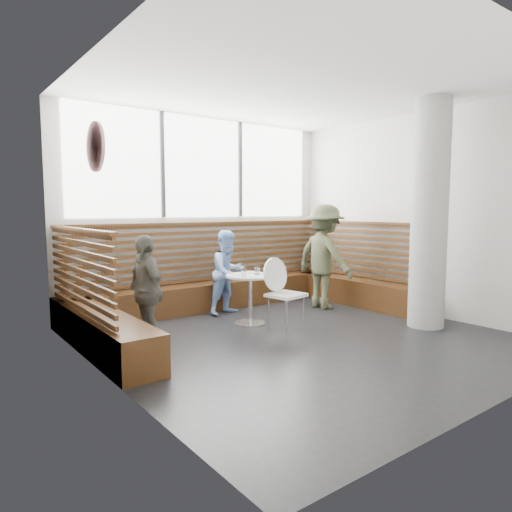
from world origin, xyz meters
TOP-DOWN VIEW (x-y plane):
  - room at (0.00, 0.00)m, footprint 5.00×5.00m
  - booth at (0.00, 1.77)m, footprint 5.00×2.50m
  - concrete_column at (1.85, -0.60)m, footprint 0.50×0.50m
  - wall_art at (-2.46, 0.40)m, footprint 0.03×0.50m
  - cafe_table at (-0.10, 1.02)m, footprint 0.71×0.71m
  - cafe_chair at (0.13, 0.55)m, footprint 0.48×0.47m
  - adult_man at (1.57, 1.16)m, footprint 0.66×1.14m
  - child_back at (0.03, 1.78)m, footprint 0.73×0.62m
  - child_left at (-1.76, 0.89)m, footprint 0.35×0.81m
  - plate_near at (-0.23, 1.14)m, footprint 0.20×0.20m
  - plate_far at (0.03, 1.20)m, footprint 0.21×0.21m
  - glass_left at (-0.26, 0.95)m, footprint 0.07×0.07m
  - glass_mid at (-0.00, 0.97)m, footprint 0.08×0.08m
  - glass_right at (0.06, 1.05)m, footprint 0.07×0.07m
  - menu_card at (-0.09, 0.85)m, footprint 0.21×0.16m

SIDE VIEW (x-z plane):
  - booth at x=0.00m, z-range -0.31..1.13m
  - cafe_table at x=-0.10m, z-range 0.16..0.89m
  - cafe_chair at x=0.13m, z-range 0.09..1.09m
  - child_back at x=0.03m, z-range 0.00..1.35m
  - child_left at x=-1.76m, z-range 0.00..1.38m
  - menu_card at x=-0.09m, z-range 0.73..0.73m
  - plate_near at x=-0.23m, z-range 0.73..0.74m
  - plate_far at x=0.03m, z-range 0.73..0.74m
  - glass_left at x=-0.26m, z-range 0.73..0.84m
  - glass_right at x=0.06m, z-range 0.73..0.84m
  - glass_mid at x=0.00m, z-range 0.73..0.85m
  - adult_man at x=1.57m, z-range 0.00..1.76m
  - concrete_column at x=1.85m, z-range 0.00..3.20m
  - room at x=0.00m, z-range 0.00..3.20m
  - wall_art at x=-2.46m, z-range 2.05..2.55m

